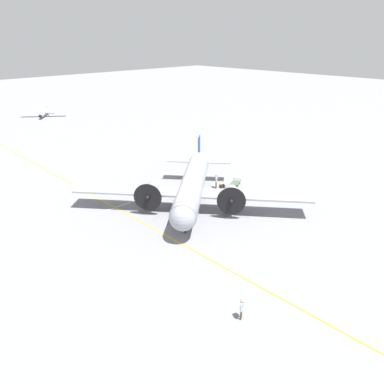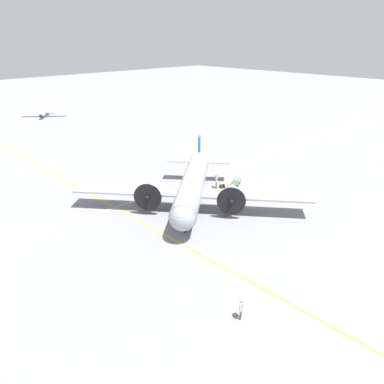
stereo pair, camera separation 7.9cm
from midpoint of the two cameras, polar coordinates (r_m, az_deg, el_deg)
name	(u,v)px [view 1 (the left image)]	position (r m, az deg, el deg)	size (l,w,h in m)	color
ground_plane	(192,206)	(42.30, -0.05, -2.11)	(300.00, 300.00, 0.00)	gray
apron_line_eastwest	(146,225)	(38.51, -7.11, -4.95)	(120.00, 0.16, 0.01)	gold
apron_line_northsouth	(160,192)	(46.18, -4.93, 0.02)	(0.16, 120.00, 0.01)	silver
airliner_main	(192,186)	(40.90, -0.12, 0.87)	(21.41, 19.63, 5.84)	#9399A3
crew_foreground	(242,307)	(26.44, 7.48, -16.95)	(0.34, 0.50, 1.64)	#473D2D
passenger_boarding	(216,180)	(46.84, 3.67, 1.88)	(0.50, 0.45, 1.85)	#473D2D
suitcase_near_door	(223,186)	(47.32, 4.77, 0.90)	(0.44, 0.16, 0.50)	#47331E
suitcase_upright_spare	(221,186)	(47.23, 4.38, 0.85)	(0.44, 0.20, 0.47)	#47331E
baggage_cart	(235,183)	(48.39, 6.57, 1.38)	(1.63, 1.95, 0.56)	#4C6047
light_aircraft_distant	(44,113)	(96.51, -21.65, 11.10)	(7.76, 8.78, 1.98)	#B7BCC6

